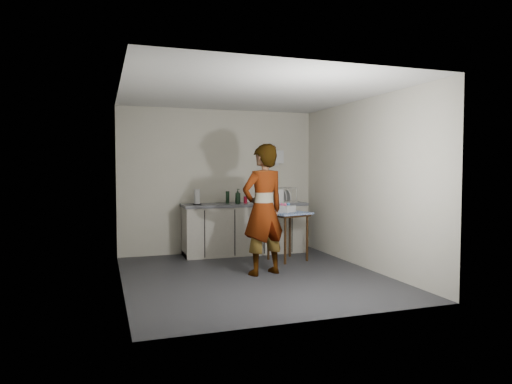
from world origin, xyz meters
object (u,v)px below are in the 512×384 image
object	(u,v)px
paper_towel	(197,197)
dark_bottle	(228,197)
standing_man	(263,210)
dish_rack	(285,199)
kitchen_counter	(245,230)
soda_can	(245,200)
bakery_box	(284,207)
soap_bottle	(238,196)
side_table	(288,218)

from	to	relation	value
paper_towel	dark_bottle	bearing A→B (deg)	4.89
standing_man	paper_towel	bearing A→B (deg)	-83.73
dark_bottle	dish_rack	distance (m)	1.09
kitchen_counter	paper_towel	xyz separation A→B (m)	(-0.87, -0.02, 0.61)
standing_man	soda_can	distance (m)	1.67
soda_can	bakery_box	bearing A→B (deg)	-60.84
soap_bottle	dark_bottle	distance (m)	0.19
side_table	paper_towel	bearing A→B (deg)	134.60
kitchen_counter	soda_can	xyz separation A→B (m)	(0.02, 0.02, 0.54)
soap_bottle	dish_rack	xyz separation A→B (m)	(0.93, 0.07, -0.07)
kitchen_counter	paper_towel	distance (m)	1.07
side_table	paper_towel	xyz separation A→B (m)	(-1.37, 0.79, 0.33)
kitchen_counter	dish_rack	distance (m)	0.95
soda_can	dark_bottle	bearing A→B (deg)	178.97
kitchen_counter	standing_man	distance (m)	1.73
kitchen_counter	dark_bottle	world-z (taller)	dark_bottle
kitchen_counter	soap_bottle	distance (m)	0.64
soap_bottle	paper_towel	size ratio (longest dim) A/B	0.99
soap_bottle	dark_bottle	size ratio (longest dim) A/B	1.19
dark_bottle	bakery_box	world-z (taller)	bakery_box
kitchen_counter	dark_bottle	xyz separation A→B (m)	(-0.31, 0.03, 0.59)
paper_towel	soda_can	bearing A→B (deg)	2.69
soap_bottle	soda_can	world-z (taller)	soap_bottle
kitchen_counter	side_table	distance (m)	0.99
standing_man	bakery_box	bearing A→B (deg)	-143.55
standing_man	soap_bottle	xyz separation A→B (m)	(0.08, 1.57, 0.10)
dark_bottle	paper_towel	distance (m)	0.56
side_table	bakery_box	distance (m)	0.20
kitchen_counter	soap_bottle	world-z (taller)	soap_bottle
side_table	dish_rack	xyz separation A→B (m)	(0.28, 0.82, 0.27)
soap_bottle	paper_towel	bearing A→B (deg)	176.70
dish_rack	soap_bottle	bearing A→B (deg)	-175.50
standing_man	dish_rack	world-z (taller)	standing_man
dark_bottle	dish_rack	xyz separation A→B (m)	(1.09, -0.02, -0.05)
kitchen_counter	paper_towel	world-z (taller)	paper_towel
side_table	soda_can	world-z (taller)	soda_can
standing_man	paper_towel	distance (m)	1.74
soda_can	paper_towel	distance (m)	0.90
kitchen_counter	dish_rack	xyz separation A→B (m)	(0.78, 0.01, 0.55)
soda_can	paper_towel	size ratio (longest dim) A/B	0.45
paper_towel	soap_bottle	bearing A→B (deg)	-3.30
dish_rack	side_table	bearing A→B (deg)	-109.00
paper_towel	bakery_box	xyz separation A→B (m)	(1.33, -0.74, -0.14)
standing_man	soap_bottle	world-z (taller)	standing_man
bakery_box	standing_man	bearing A→B (deg)	-158.25
kitchen_counter	standing_man	size ratio (longest dim) A/B	1.19
dark_bottle	bakery_box	distance (m)	1.10
soap_bottle	paper_towel	distance (m)	0.73
dish_rack	dark_bottle	bearing A→B (deg)	179.12
dish_rack	kitchen_counter	bearing A→B (deg)	-179.38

